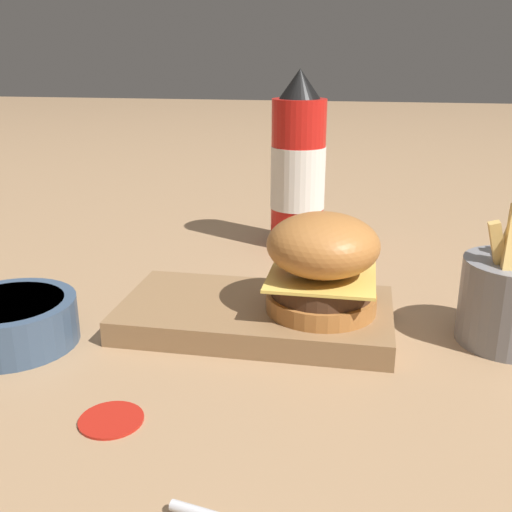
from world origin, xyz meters
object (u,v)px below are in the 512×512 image
at_px(serving_board, 256,315).
at_px(side_bowl, 14,319).
at_px(burger, 322,263).
at_px(ketchup_bottle, 298,169).

height_order(serving_board, side_bowl, side_bowl).
bearing_deg(burger, ketchup_bottle, 101.45).
relative_size(burger, side_bowl, 0.88).
bearing_deg(side_bowl, serving_board, 18.72).
distance_m(burger, side_bowl, 0.30).
xyz_separation_m(serving_board, burger, (0.06, -0.00, 0.06)).
xyz_separation_m(serving_board, ketchup_bottle, (0.01, 0.28, 0.10)).
bearing_deg(serving_board, side_bowl, -161.28).
xyz_separation_m(serving_board, side_bowl, (-0.22, -0.07, 0.01)).
height_order(ketchup_bottle, side_bowl, ketchup_bottle).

